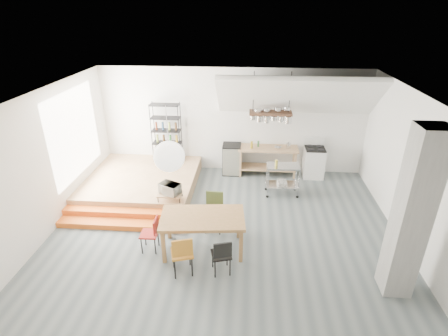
# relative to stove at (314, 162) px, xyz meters

# --- Properties ---
(floor) EXTENTS (8.00, 8.00, 0.00)m
(floor) POSITION_rel_stove_xyz_m (-2.50, -3.16, -0.48)
(floor) COLOR #505A5C
(floor) RESTS_ON ground
(wall_back) EXTENTS (8.00, 0.04, 3.20)m
(wall_back) POSITION_rel_stove_xyz_m (-2.50, 0.34, 1.12)
(wall_back) COLOR silver
(wall_back) RESTS_ON ground
(wall_left) EXTENTS (0.04, 7.00, 3.20)m
(wall_left) POSITION_rel_stove_xyz_m (-6.50, -3.16, 1.12)
(wall_left) COLOR silver
(wall_left) RESTS_ON ground
(wall_right) EXTENTS (0.04, 7.00, 3.20)m
(wall_right) POSITION_rel_stove_xyz_m (1.50, -3.16, 1.12)
(wall_right) COLOR silver
(wall_right) RESTS_ON ground
(ceiling) EXTENTS (8.00, 7.00, 0.02)m
(ceiling) POSITION_rel_stove_xyz_m (-2.50, -3.16, 2.72)
(ceiling) COLOR white
(ceiling) RESTS_ON wall_back
(slope_ceiling) EXTENTS (4.40, 1.44, 1.32)m
(slope_ceiling) POSITION_rel_stove_xyz_m (-0.70, -0.26, 2.07)
(slope_ceiling) COLOR white
(slope_ceiling) RESTS_ON wall_back
(window_pane) EXTENTS (0.02, 2.50, 2.20)m
(window_pane) POSITION_rel_stove_xyz_m (-6.48, -1.66, 1.32)
(window_pane) COLOR white
(window_pane) RESTS_ON wall_left
(platform) EXTENTS (3.00, 3.00, 0.40)m
(platform) POSITION_rel_stove_xyz_m (-5.00, -1.16, -0.28)
(platform) COLOR #9E764F
(platform) RESTS_ON ground
(step_lower) EXTENTS (3.00, 0.35, 0.13)m
(step_lower) POSITION_rel_stove_xyz_m (-5.00, -3.11, -0.41)
(step_lower) COLOR orange
(step_lower) RESTS_ON ground
(step_upper) EXTENTS (3.00, 0.35, 0.27)m
(step_upper) POSITION_rel_stove_xyz_m (-5.00, -2.76, -0.35)
(step_upper) COLOR orange
(step_upper) RESTS_ON ground
(concrete_column) EXTENTS (0.50, 0.50, 3.20)m
(concrete_column) POSITION_rel_stove_xyz_m (0.80, -4.66, 1.12)
(concrete_column) COLOR gray
(concrete_column) RESTS_ON ground
(kitchen_counter) EXTENTS (1.80, 0.60, 0.91)m
(kitchen_counter) POSITION_rel_stove_xyz_m (-1.40, -0.01, 0.15)
(kitchen_counter) COLOR #9E764F
(kitchen_counter) RESTS_ON ground
(stove) EXTENTS (0.60, 0.60, 1.18)m
(stove) POSITION_rel_stove_xyz_m (0.00, 0.00, 0.00)
(stove) COLOR white
(stove) RESTS_ON ground
(pot_rack) EXTENTS (1.20, 0.50, 1.43)m
(pot_rack) POSITION_rel_stove_xyz_m (-1.37, -0.23, 1.50)
(pot_rack) COLOR #3E2519
(pot_rack) RESTS_ON ceiling
(wire_shelving) EXTENTS (0.88, 0.38, 1.80)m
(wire_shelving) POSITION_rel_stove_xyz_m (-4.50, 0.04, 0.85)
(wire_shelving) COLOR black
(wire_shelving) RESTS_ON platform
(microwave_shelf) EXTENTS (0.60, 0.40, 0.16)m
(microwave_shelf) POSITION_rel_stove_xyz_m (-3.90, -2.41, 0.07)
(microwave_shelf) COLOR #9E764F
(microwave_shelf) RESTS_ON platform
(paper_lantern) EXTENTS (0.60, 0.60, 0.60)m
(paper_lantern) POSITION_rel_stove_xyz_m (-3.49, -3.84, 1.72)
(paper_lantern) COLOR white
(paper_lantern) RESTS_ON ceiling
(dining_table) EXTENTS (1.83, 1.14, 0.83)m
(dining_table) POSITION_rel_stove_xyz_m (-2.89, -3.79, 0.26)
(dining_table) COLOR olive
(dining_table) RESTS_ON ground
(chair_mustard) EXTENTS (0.52, 0.52, 0.91)m
(chair_mustard) POSITION_rel_stove_xyz_m (-3.19, -4.60, 0.06)
(chair_mustard) COLOR #AD6C1D
(chair_mustard) RESTS_ON ground
(chair_black) EXTENTS (0.45, 0.45, 0.81)m
(chair_black) POSITION_rel_stove_xyz_m (-2.43, -4.52, 0.00)
(chair_black) COLOR black
(chair_black) RESTS_ON ground
(chair_olive) EXTENTS (0.45, 0.45, 0.93)m
(chair_olive) POSITION_rel_stove_xyz_m (-2.74, -2.98, 0.07)
(chair_olive) COLOR #505F2D
(chair_olive) RESTS_ON ground
(chair_red) EXTENTS (0.37, 0.37, 0.79)m
(chair_red) POSITION_rel_stove_xyz_m (-3.97, -3.89, -0.01)
(chair_red) COLOR #A11C17
(chair_red) RESTS_ON ground
(rolling_cart) EXTENTS (0.92, 0.55, 0.88)m
(rolling_cart) POSITION_rel_stove_xyz_m (-1.03, -1.22, 0.09)
(rolling_cart) COLOR silver
(rolling_cart) RESTS_ON ground
(mini_fridge) EXTENTS (0.56, 0.56, 0.95)m
(mini_fridge) POSITION_rel_stove_xyz_m (-2.50, 0.04, -0.01)
(mini_fridge) COLOR black
(mini_fridge) RESTS_ON ground
(microwave) EXTENTS (0.59, 0.51, 0.27)m
(microwave) POSITION_rel_stove_xyz_m (-3.90, -2.41, 0.22)
(microwave) COLOR beige
(microwave) RESTS_ON microwave_shelf
(bowl) EXTENTS (0.26, 0.26, 0.05)m
(bowl) POSITION_rel_stove_xyz_m (-1.11, -0.06, 0.45)
(bowl) COLOR silver
(bowl) RESTS_ON kitchen_counter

